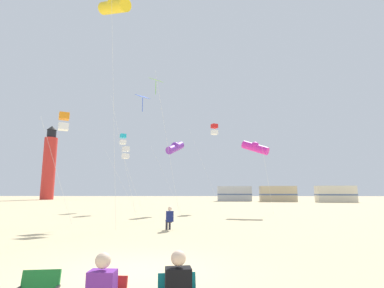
{
  "coord_description": "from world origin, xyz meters",
  "views": [
    {
      "loc": [
        1.59,
        -7.32,
        1.94
      ],
      "look_at": [
        1.09,
        10.06,
        4.75
      ],
      "focal_mm": 27.16,
      "sensor_mm": 36.0,
      "label": 1
    }
  ],
  "objects": [
    {
      "name": "kite_tube_violet",
      "position": [
        -0.73,
        19.09,
        5.9
      ],
      "size": [
        2.92,
        3.37,
        6.61
      ],
      "color": "silver",
      "rests_on": "ground"
    },
    {
      "name": "kite_diamond_lime",
      "position": [
        -1.83,
        14.51,
        10.17
      ],
      "size": [
        2.57,
        2.57,
        10.86
      ],
      "color": "silver",
      "rests_on": "ground"
    },
    {
      "name": "kite_box_scarlet",
      "position": [
        3.14,
        23.72,
        8.56
      ],
      "size": [
        3.18,
        3.17,
        9.15
      ],
      "color": "silver",
      "rests_on": "ground"
    },
    {
      "name": "kite_tube_gold",
      "position": [
        -3.17,
        7.26,
        12.09
      ],
      "size": [
        2.35,
        2.15,
        12.79
      ],
      "color": "silver",
      "rests_on": "ground"
    },
    {
      "name": "kite_flyer_standing",
      "position": [
        0.03,
        7.53,
        0.61
      ],
      "size": [
        0.45,
        0.56,
        1.16
      ],
      "rotation": [
        0.0,
        0.0,
        3.47
      ],
      "color": "navy",
      "rests_on": "ground"
    },
    {
      "name": "kite_box_white",
      "position": [
        -5.6,
        20.17,
        5.57
      ],
      "size": [
        3.04,
        1.98,
        6.15
      ],
      "color": "silver",
      "rests_on": "ground"
    },
    {
      "name": "rv_van_silver",
      "position": [
        8.07,
        49.25,
        1.39
      ],
      "size": [
        6.5,
        2.51,
        2.8
      ],
      "rotation": [
        0.0,
        0.0,
        -0.03
      ],
      "color": "#B7BABF",
      "rests_on": "ground"
    },
    {
      "name": "kite_diamond_blue",
      "position": [
        -2.91,
        13.96,
        8.73
      ],
      "size": [
        2.99,
        2.99,
        9.32
      ],
      "color": "silver",
      "rests_on": "ground"
    },
    {
      "name": "kite_tube_magenta",
      "position": [
        6.45,
        18.19,
        5.73
      ],
      "size": [
        2.67,
        2.42,
        6.44
      ],
      "color": "silver",
      "rests_on": "ground"
    },
    {
      "name": "lighthouse_distant",
      "position": [
        -32.74,
        57.45,
        7.84
      ],
      "size": [
        2.8,
        2.8,
        16.8
      ],
      "color": "red",
      "rests_on": "ground"
    },
    {
      "name": "rv_van_cream",
      "position": [
        25.0,
        44.38,
        1.39
      ],
      "size": [
        6.58,
        2.75,
        2.8
      ],
      "rotation": [
        0.0,
        0.0,
        -0.06
      ],
      "color": "beige",
      "rests_on": "ground"
    },
    {
      "name": "kite_box_orange",
      "position": [
        -7.25,
        10.75,
        6.37
      ],
      "size": [
        2.1,
        1.72,
        6.95
      ],
      "color": "silver",
      "rests_on": "ground"
    },
    {
      "name": "kite_box_cyan",
      "position": [
        -7.02,
        24.26,
        7.62
      ],
      "size": [
        2.73,
        2.73,
        8.21
      ],
      "color": "silver",
      "rests_on": "ground"
    },
    {
      "name": "rv_van_tan",
      "position": [
        15.75,
        46.92,
        1.39
      ],
      "size": [
        6.55,
        2.65,
        2.8
      ],
      "rotation": [
        0.0,
        0.0,
        -0.05
      ],
      "color": "#C6B28C",
      "rests_on": "ground"
    },
    {
      "name": "ground",
      "position": [
        0.0,
        0.0,
        0.0
      ],
      "size": [
        200.0,
        200.0,
        0.0
      ],
      "primitive_type": "plane",
      "color": "#D3BC8C"
    }
  ]
}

